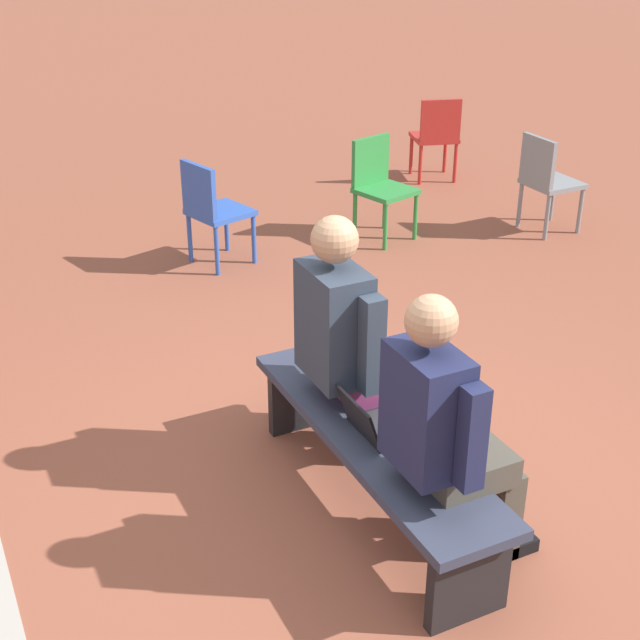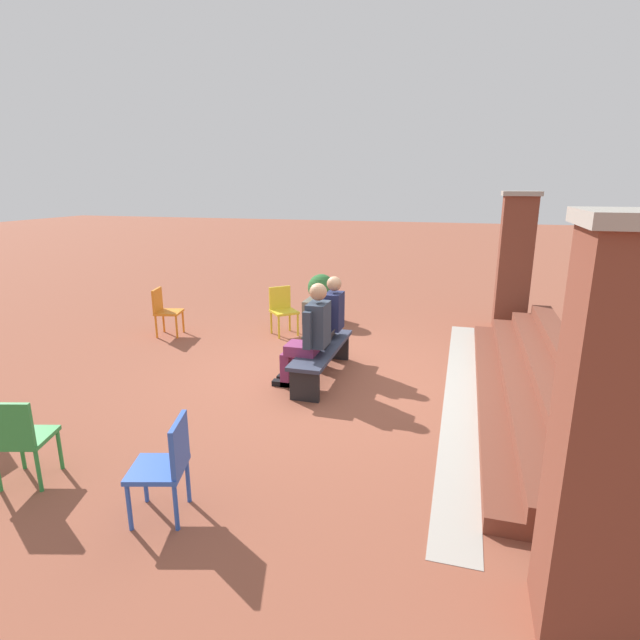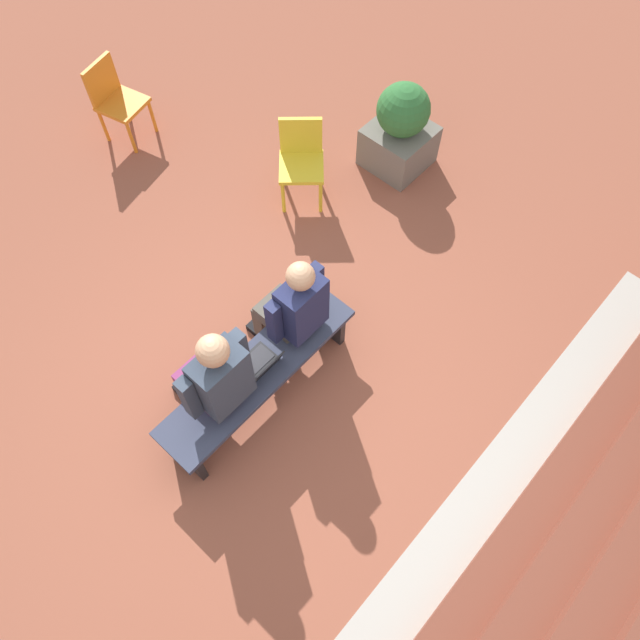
{
  "view_description": "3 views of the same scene",
  "coord_description": "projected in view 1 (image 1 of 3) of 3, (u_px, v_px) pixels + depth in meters",
  "views": [
    {
      "loc": [
        -2.98,
        1.66,
        2.76
      ],
      "look_at": [
        0.44,
        -0.02,
        0.86
      ],
      "focal_mm": 50.0,
      "sensor_mm": 36.0,
      "label": 1
    },
    {
      "loc": [
        6.27,
        1.66,
        2.6
      ],
      "look_at": [
        0.4,
        -0.03,
        0.93
      ],
      "focal_mm": 28.0,
      "sensor_mm": 36.0,
      "label": 2
    },
    {
      "loc": [
        1.26,
        1.66,
        4.78
      ],
      "look_at": [
        -0.5,
        0.07,
        0.71
      ],
      "focal_mm": 35.0,
      "sensor_mm": 36.0,
      "label": 3
    }
  ],
  "objects": [
    {
      "name": "bench",
      "position": [
        373.0,
        447.0,
        4.18
      ],
      "size": [
        1.8,
        0.44,
        0.45
      ],
      "color": "#33384C",
      "rests_on": "ground"
    },
    {
      "name": "person_adult",
      "position": [
        354.0,
        342.0,
        4.31
      ],
      "size": [
        0.58,
        0.73,
        1.4
      ],
      "color": "#7F2D5B",
      "rests_on": "ground"
    },
    {
      "name": "person_student",
      "position": [
        446.0,
        429.0,
        3.67
      ],
      "size": [
        0.54,
        0.69,
        1.34
      ],
      "color": "#4C473D",
      "rests_on": "ground"
    },
    {
      "name": "ground_plane",
      "position": [
        357.0,
        517.0,
        4.28
      ],
      "size": [
        60.0,
        60.0,
        0.0
      ],
      "primitive_type": "plane",
      "color": "brown"
    },
    {
      "name": "plastic_chair_near_bench_left",
      "position": [
        437.0,
        133.0,
        8.82
      ],
      "size": [
        0.52,
        0.52,
        0.84
      ],
      "color": "red",
      "rests_on": "ground"
    },
    {
      "name": "plastic_chair_foreground",
      "position": [
        546.0,
        178.0,
        7.52
      ],
      "size": [
        0.43,
        0.43,
        0.84
      ],
      "color": "gray",
      "rests_on": "ground"
    },
    {
      "name": "plastic_chair_far_left",
      "position": [
        379.0,
        182.0,
        7.42
      ],
      "size": [
        0.52,
        0.52,
        0.84
      ],
      "color": "#2D893D",
      "rests_on": "ground"
    },
    {
      "name": "plastic_chair_near_bench_right",
      "position": [
        212.0,
        207.0,
        6.85
      ],
      "size": [
        0.52,
        0.52,
        0.84
      ],
      "color": "#2D56B7",
      "rests_on": "ground"
    },
    {
      "name": "laptop",
      "position": [
        374.0,
        424.0,
        4.1
      ],
      "size": [
        0.32,
        0.29,
        0.21
      ],
      "color": "black",
      "rests_on": "bench"
    }
  ]
}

